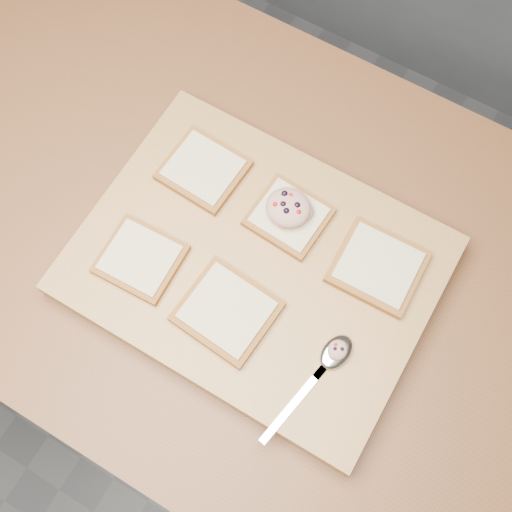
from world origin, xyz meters
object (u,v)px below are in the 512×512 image
at_px(cutting_board, 256,266).
at_px(bread_far_center, 289,217).
at_px(tuna_salad_dollop, 288,207).
at_px(spoon, 330,360).

relative_size(cutting_board, bread_far_center, 4.51).
bearing_deg(tuna_salad_dollop, spoon, -45.45).
distance_m(tuna_salad_dollop, spoon, 0.23).
bearing_deg(tuna_salad_dollop, cutting_board, -92.43).
xyz_separation_m(cutting_board, spoon, (0.17, -0.08, 0.03)).
bearing_deg(spoon, bread_far_center, 134.38).
distance_m(bread_far_center, spoon, 0.23).
bearing_deg(spoon, tuna_salad_dollop, 134.55).
height_order(cutting_board, tuna_salad_dollop, tuna_salad_dollop).
height_order(cutting_board, spoon, spoon).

